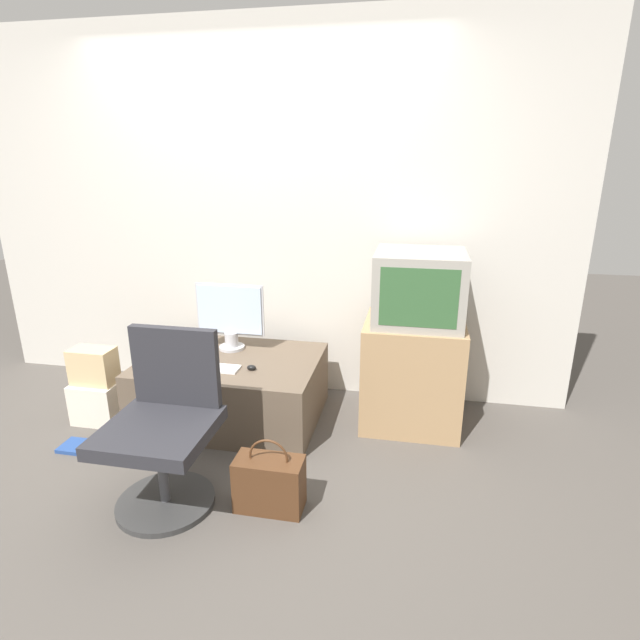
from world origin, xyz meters
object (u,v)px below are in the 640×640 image
Objects in this scene: mouse at (251,368)px; handbag at (269,483)px; main_monitor at (230,316)px; book at (75,446)px; crt_tv at (419,287)px; cardboard_box_lower at (99,401)px; keyboard at (213,368)px; office_chair at (165,429)px.

handbag is (0.32, -0.71, -0.30)m from mouse.
book is (-0.77, -0.74, -0.66)m from main_monitor.
cardboard_box_lower is (-2.07, -0.40, -0.79)m from crt_tv.
handbag is 1.37m from book.
cardboard_box_lower is at bearing 98.25° from book.
main_monitor is 1.05m from cardboard_box_lower.
book is (-0.78, -0.38, -0.43)m from keyboard.
mouse reaches higher than keyboard.
office_chair is at bearing -87.76° from keyboard.
main_monitor is 8.12× the size of mouse.
crt_tv reaches higher than book.
book is at bearing -135.86° from main_monitor.
crt_tv is at bearing 40.94° from office_chair.
book is at bearing -81.75° from cardboard_box_lower.
crt_tv is at bearing 10.84° from cardboard_box_lower.
handbag is at bearing -123.49° from crt_tv.
office_chair is at bearing -87.95° from main_monitor.
office_chair is at bearing -106.46° from mouse.
mouse is 0.76m from office_chair.
book is at bearing -159.87° from crt_tv.
crt_tv reaches higher than cardboard_box_lower.
keyboard is 2.03× the size of book.
crt_tv is at bearing 20.13° from book.
handbag is at bearing -50.51° from keyboard.
cardboard_box_lower is (-1.07, -0.07, -0.31)m from mouse.
office_chair is at bearing -21.51° from book.
crt_tv is 3.36× the size of book.
keyboard is at bearing -163.99° from crt_tv.
office_chair is 5.43× the size of book.
mouse is 0.11× the size of crt_tv.
crt_tv is at bearing 18.15° from mouse.
office_chair is (-0.22, -0.73, -0.04)m from mouse.
mouse is (0.25, -0.33, -0.22)m from main_monitor.
crt_tv is at bearing -0.06° from main_monitor.
mouse is 1.16m from crt_tv.
handbag is at bearing -24.81° from cardboard_box_lower.
mouse is 1.11m from cardboard_box_lower.
keyboard is 0.84× the size of handbag.
book is (-2.02, -0.74, -0.92)m from crt_tv.
main_monitor is 1.45× the size of keyboard.
main_monitor is at bearing 92.05° from office_chair.
keyboard is 1.39m from crt_tv.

